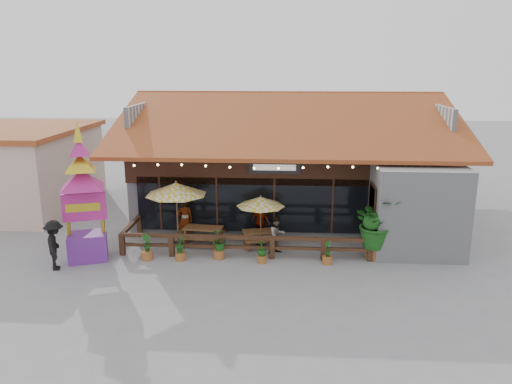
# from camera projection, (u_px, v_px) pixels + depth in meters

# --- Properties ---
(ground) EXTENTS (100.00, 100.00, 0.00)m
(ground) POSITION_uv_depth(u_px,v_px,m) (285.00, 254.00, 20.10)
(ground) COLOR gray
(ground) RESTS_ON ground
(restaurant_building) EXTENTS (15.50, 14.73, 6.09)m
(restaurant_building) POSITION_uv_depth(u_px,v_px,m) (292.00, 167.00, 25.92)
(restaurant_building) COLOR #B6B7BC
(restaurant_building) RESTS_ON ground
(patio_railing) EXTENTS (10.00, 2.60, 0.92)m
(patio_railing) POSITION_uv_depth(u_px,v_px,m) (228.00, 241.00, 19.83)
(patio_railing) COLOR #442518
(patio_railing) RESTS_ON ground
(neighbor_building) EXTENTS (8.40, 8.40, 4.22)m
(neighbor_building) POSITION_uv_depth(u_px,v_px,m) (2.00, 167.00, 26.30)
(neighbor_building) COLOR beige
(neighbor_building) RESTS_ON ground
(umbrella_left) EXTENTS (3.31, 3.31, 2.76)m
(umbrella_left) POSITION_uv_depth(u_px,v_px,m) (176.00, 189.00, 20.64)
(umbrella_left) COLOR brown
(umbrella_left) RESTS_ON ground
(umbrella_right) EXTENTS (2.08, 2.08, 2.18)m
(umbrella_right) POSITION_uv_depth(u_px,v_px,m) (261.00, 202.00, 20.65)
(umbrella_right) COLOR brown
(umbrella_right) RESTS_ON ground
(picnic_table_left) EXTENTS (1.76, 1.57, 0.77)m
(picnic_table_left) POSITION_uv_depth(u_px,v_px,m) (203.00, 233.00, 21.04)
(picnic_table_left) COLOR brown
(picnic_table_left) RESTS_ON ground
(picnic_table_right) EXTENTS (1.68, 1.53, 0.69)m
(picnic_table_right) POSITION_uv_depth(u_px,v_px,m) (260.00, 236.00, 20.85)
(picnic_table_right) COLOR brown
(picnic_table_right) RESTS_ON ground
(thai_sign_tower) EXTENTS (2.75, 2.75, 5.86)m
(thai_sign_tower) POSITION_uv_depth(u_px,v_px,m) (82.00, 183.00, 18.76)
(thai_sign_tower) COLOR #642589
(thai_sign_tower) RESTS_ON ground
(tropical_plant) EXTENTS (2.27, 2.14, 2.50)m
(tropical_plant) POSITION_uv_depth(u_px,v_px,m) (376.00, 224.00, 19.26)
(tropical_plant) COLOR brown
(tropical_plant) RESTS_ON ground
(diner_a) EXTENTS (0.78, 0.63, 1.84)m
(diner_a) POSITION_uv_depth(u_px,v_px,m) (185.00, 220.00, 21.48)
(diner_a) COLOR #3B1F12
(diner_a) RESTS_ON ground
(diner_b) EXTENTS (0.95, 0.91, 1.54)m
(diner_b) POSITION_uv_depth(u_px,v_px,m) (277.00, 235.00, 20.00)
(diner_b) COLOR #3B1F12
(diner_b) RESTS_ON ground
(diner_c) EXTENTS (1.00, 0.84, 1.61)m
(diner_c) POSITION_uv_depth(u_px,v_px,m) (261.00, 222.00, 21.55)
(diner_c) COLOR #3B1F12
(diner_c) RESTS_ON ground
(pedestrian) EXTENTS (1.10, 1.40, 1.89)m
(pedestrian) POSITION_uv_depth(u_px,v_px,m) (55.00, 245.00, 18.41)
(pedestrian) COLOR black
(pedestrian) RESTS_ON ground
(planter_a) EXTENTS (0.44, 0.43, 1.06)m
(planter_a) POSITION_uv_depth(u_px,v_px,m) (147.00, 249.00, 19.43)
(planter_a) COLOR brown
(planter_a) RESTS_ON ground
(planter_b) EXTENTS (0.40, 0.43, 0.99)m
(planter_b) POSITION_uv_depth(u_px,v_px,m) (180.00, 249.00, 19.36)
(planter_b) COLOR brown
(planter_b) RESTS_ON ground
(planter_c) EXTENTS (0.73, 0.66, 1.08)m
(planter_c) POSITION_uv_depth(u_px,v_px,m) (219.00, 244.00, 19.50)
(planter_c) COLOR brown
(planter_c) RESTS_ON ground
(planter_d) EXTENTS (0.42, 0.42, 0.89)m
(planter_d) POSITION_uv_depth(u_px,v_px,m) (262.00, 252.00, 19.13)
(planter_d) COLOR brown
(planter_d) RESTS_ON ground
(planter_e) EXTENTS (0.39, 0.40, 0.95)m
(planter_e) POSITION_uv_depth(u_px,v_px,m) (328.00, 254.00, 19.01)
(planter_e) COLOR brown
(planter_e) RESTS_ON ground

